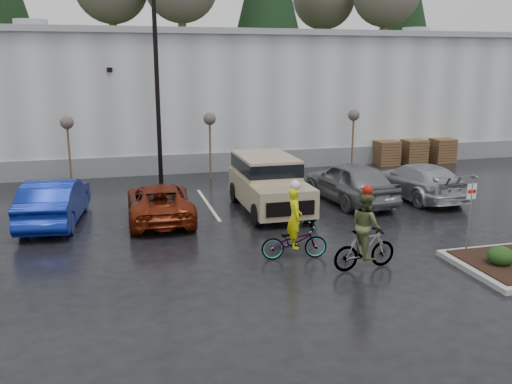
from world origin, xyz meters
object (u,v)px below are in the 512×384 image
object	(u,v)px
car_far_silver	(418,181)
cyclist_olive	(365,239)
sapling_mid	(210,122)
car_grey	(350,182)
sapling_west	(67,126)
car_blue	(55,201)
pallet_stack_c	(442,150)
pallet_stack_a	(386,153)
cyclist_hivis	(294,235)
car_red	(160,202)
sapling_east	(354,118)
lamppost	(156,59)
suv_tan	(270,185)
fire_lane_sign	(470,210)
pallet_stack_b	(414,152)

from	to	relation	value
car_far_silver	cyclist_olive	size ratio (longest dim) A/B	2.13
sapling_mid	car_grey	xyz separation A→B (m)	(4.62, -6.09, -1.88)
sapling_west	car_blue	bearing A→B (deg)	-91.18
sapling_west	pallet_stack_c	world-z (taller)	sapling_west
pallet_stack_a	cyclist_hivis	xyz separation A→B (m)	(-9.64, -12.70, 0.04)
pallet_stack_a	car_blue	size ratio (longest dim) A/B	0.27
car_red	pallet_stack_c	bearing A→B (deg)	-153.90
sapling_mid	cyclist_olive	bearing A→B (deg)	-81.40
sapling_east	car_red	world-z (taller)	sapling_east
sapling_east	car_grey	bearing A→B (deg)	-115.29
lamppost	suv_tan	bearing A→B (deg)	-57.06
fire_lane_sign	car_grey	xyz separation A→B (m)	(-0.68, 6.71, -0.56)
car_blue	pallet_stack_a	bearing A→B (deg)	-150.58
lamppost	cyclist_hivis	bearing A→B (deg)	-75.03
fire_lane_sign	car_blue	size ratio (longest dim) A/B	0.45
fire_lane_sign	cyclist_olive	bearing A→B (deg)	-177.21
sapling_east	car_blue	world-z (taller)	sapling_east
car_blue	car_red	distance (m)	3.62
sapling_mid	pallet_stack_a	bearing A→B (deg)	5.71
lamppost	sapling_east	xyz separation A→B (m)	(10.00, 1.00, -2.96)
sapling_mid	car_blue	xyz separation A→B (m)	(-6.63, -6.19, -1.92)
sapling_mid	pallet_stack_c	world-z (taller)	sapling_mid
pallet_stack_c	car_red	bearing A→B (deg)	-155.07
car_grey	cyclist_hivis	size ratio (longest dim) A/B	2.14
pallet_stack_a	cyclist_olive	xyz separation A→B (m)	(-8.04, -13.96, 0.19)
sapling_mid	cyclist_hivis	world-z (taller)	sapling_mid
pallet_stack_c	car_grey	bearing A→B (deg)	-141.39
car_red	cyclist_hivis	size ratio (longest dim) A/B	2.06
car_grey	pallet_stack_b	bearing A→B (deg)	-140.56
sapling_west	car_blue	distance (m)	6.49
pallet_stack_b	car_blue	bearing A→B (deg)	-158.57
car_red	car_grey	bearing A→B (deg)	-174.35
sapling_west	pallet_stack_a	size ratio (longest dim) A/B	2.37
car_far_silver	car_grey	bearing A→B (deg)	-4.56
car_red	car_far_silver	distance (m)	10.69
sapling_east	pallet_stack_c	world-z (taller)	sapling_east
sapling_east	sapling_mid	bearing A→B (deg)	180.00
car_grey	pallet_stack_c	bearing A→B (deg)	-147.00
car_far_silver	sapling_mid	bearing A→B (deg)	-41.94
sapling_west	sapling_east	world-z (taller)	same
pallet_stack_a	car_blue	distance (m)	18.12
car_red	sapling_mid	bearing A→B (deg)	-113.28
lamppost	car_blue	bearing A→B (deg)	-128.47
sapling_mid	suv_tan	bearing A→B (deg)	-80.44
lamppost	sapling_west	xyz separation A→B (m)	(-4.00, 1.00, -2.96)
suv_tan	car_far_silver	size ratio (longest dim) A/B	1.01
lamppost	cyclist_olive	size ratio (longest dim) A/B	3.89
pallet_stack_c	car_grey	world-z (taller)	car_grey
sapling_west	pallet_stack_b	size ratio (longest dim) A/B	2.37
pallet_stack_a	car_far_silver	bearing A→B (deg)	-108.22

